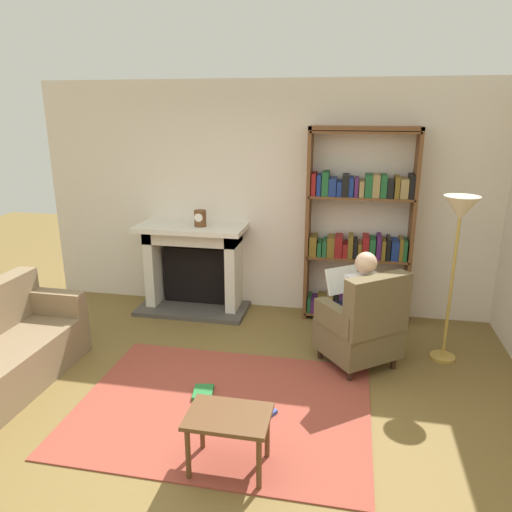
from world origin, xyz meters
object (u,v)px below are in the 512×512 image
Objects in this scene: fireplace at (194,264)px; armchair_reading at (363,326)px; bookshelf at (360,233)px; floor_lamp at (459,223)px; side_table at (228,423)px; mantel_clock at (200,218)px; seated_reader at (356,302)px.

armchair_reading is (2.01, -1.09, -0.14)m from fireplace.
bookshelf is 2.27× the size of armchair_reading.
fireplace is 0.60× the size of bookshelf.
fireplace is 1.36× the size of armchair_reading.
floor_lamp is (0.80, 0.31, 0.95)m from armchair_reading.
bookshelf reaches higher than armchair_reading.
bookshelf is 2.92m from side_table.
floor_lamp is (0.86, -0.82, 0.34)m from bookshelf.
mantel_clock reaches higher than side_table.
bookshelf is at bearing 72.88° from side_table.
bookshelf is at bearing -128.61° from seated_reader.
seated_reader is (1.93, -1.00, 0.06)m from fireplace.
bookshelf reaches higher than side_table.
armchair_reading is 1.28m from floor_lamp.
floor_lamp is (0.88, 0.22, 0.75)m from seated_reader.
floor_lamp is (2.68, -0.68, 0.22)m from mantel_clock.
fireplace is 2.00m from bookshelf.
mantel_clock is 2.09m from seated_reader.
armchair_reading is (1.88, -0.99, -0.73)m from mantel_clock.
seated_reader is at bearing -90.65° from bookshelf.
bookshelf is (1.95, 0.04, 0.47)m from fireplace.
seated_reader is (-0.07, 0.09, 0.20)m from armchair_reading.
fireplace reaches higher than side_table.
armchair_reading is at bearing 90.00° from seated_reader.
bookshelf is 1.12m from seated_reader.
bookshelf is 1.93× the size of seated_reader.
seated_reader is at bearing -26.49° from mantel_clock.
fireplace reaches higher than armchair_reading.
floor_lamp is (2.81, -0.78, 0.81)m from fireplace.
fireplace is at bearing 112.48° from side_table.
seated_reader is 2.04× the size of side_table.
seated_reader is (-0.01, -1.04, -0.41)m from bookshelf.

